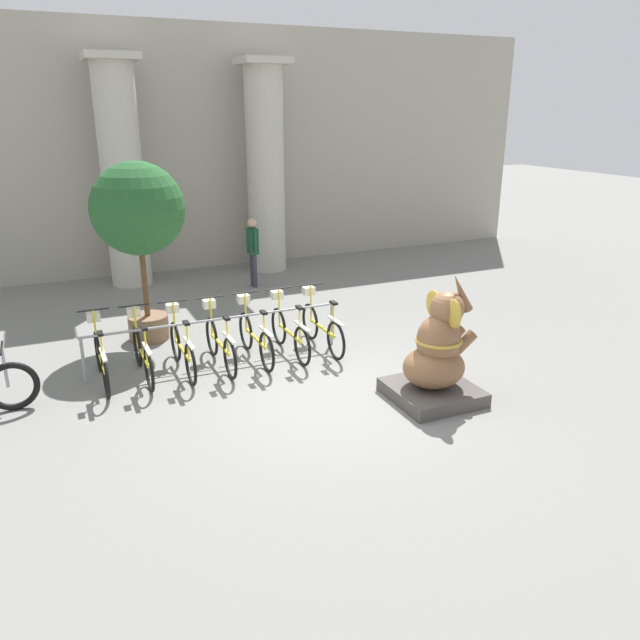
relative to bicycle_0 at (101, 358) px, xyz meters
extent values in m
plane|color=slate|center=(3.02, -1.88, -0.41)|extent=(60.00, 60.00, 0.00)
cube|color=#A39E8E|center=(3.02, 6.72, 2.59)|extent=(20.00, 0.20, 6.00)
cylinder|color=#BCB7A8|center=(1.29, 5.72, 2.09)|extent=(0.93, 0.93, 5.00)
cube|color=#BCB7A8|center=(1.29, 5.72, 4.67)|extent=(1.17, 1.17, 0.16)
cylinder|color=#BCB7A8|center=(4.76, 5.72, 2.09)|extent=(0.93, 0.93, 5.00)
cube|color=#BCB7A8|center=(4.76, 5.72, 4.67)|extent=(1.17, 1.17, 0.16)
cylinder|color=gray|center=(-0.25, 0.07, -0.03)|extent=(0.05, 0.05, 0.75)
cylinder|color=gray|center=(3.93, 0.07, -0.03)|extent=(0.05, 0.05, 0.75)
cylinder|color=gray|center=(1.84, 0.07, 0.34)|extent=(4.28, 0.04, 0.04)
torus|color=black|center=(0.00, 0.50, -0.07)|extent=(0.05, 0.67, 0.67)
torus|color=black|center=(0.00, -0.58, -0.07)|extent=(0.05, 0.67, 0.67)
cube|color=yellow|center=(0.00, -0.04, -0.02)|extent=(0.04, 0.99, 0.04)
cube|color=silver|center=(0.00, -0.58, 0.27)|extent=(0.06, 0.55, 0.03)
cylinder|color=yellow|center=(0.00, -0.48, 0.23)|extent=(0.03, 0.03, 0.62)
cube|color=black|center=(0.00, -0.48, 0.56)|extent=(0.08, 0.18, 0.04)
cylinder|color=yellow|center=(0.00, 0.46, 0.28)|extent=(0.03, 0.03, 0.71)
cylinder|color=black|center=(0.00, 0.46, 0.63)|extent=(0.48, 0.03, 0.03)
cube|color=silver|center=(0.00, 0.56, 0.49)|extent=(0.20, 0.16, 0.14)
torus|color=black|center=(0.61, 0.48, -0.07)|extent=(0.05, 0.67, 0.67)
torus|color=black|center=(0.61, -0.61, -0.07)|extent=(0.05, 0.67, 0.67)
cube|color=yellow|center=(0.61, -0.06, -0.02)|extent=(0.04, 0.99, 0.04)
cube|color=silver|center=(0.61, -0.61, 0.27)|extent=(0.06, 0.55, 0.03)
cylinder|color=yellow|center=(0.61, -0.51, 0.23)|extent=(0.03, 0.03, 0.62)
cube|color=black|center=(0.61, -0.51, 0.56)|extent=(0.08, 0.18, 0.04)
cylinder|color=yellow|center=(0.61, 0.44, 0.28)|extent=(0.03, 0.03, 0.71)
cylinder|color=black|center=(0.61, 0.44, 0.63)|extent=(0.48, 0.03, 0.03)
cube|color=silver|center=(0.61, 0.54, 0.49)|extent=(0.20, 0.16, 0.14)
torus|color=black|center=(1.23, 0.45, -0.07)|extent=(0.05, 0.67, 0.67)
torus|color=black|center=(1.23, -0.64, -0.07)|extent=(0.05, 0.67, 0.67)
cube|color=yellow|center=(1.23, -0.09, -0.02)|extent=(0.04, 0.99, 0.04)
cube|color=silver|center=(1.23, -0.64, 0.27)|extent=(0.06, 0.55, 0.03)
cylinder|color=yellow|center=(1.23, -0.54, 0.23)|extent=(0.03, 0.03, 0.62)
cube|color=black|center=(1.23, -0.54, 0.56)|extent=(0.08, 0.18, 0.04)
cylinder|color=yellow|center=(1.23, 0.41, 0.28)|extent=(0.03, 0.03, 0.71)
cylinder|color=black|center=(1.23, 0.41, 0.63)|extent=(0.48, 0.03, 0.03)
cube|color=silver|center=(1.23, 0.51, 0.49)|extent=(0.20, 0.16, 0.14)
torus|color=black|center=(1.84, 0.43, -0.07)|extent=(0.05, 0.67, 0.67)
torus|color=black|center=(1.84, -0.66, -0.07)|extent=(0.05, 0.67, 0.67)
cube|color=yellow|center=(1.84, -0.12, -0.02)|extent=(0.04, 0.99, 0.04)
cube|color=silver|center=(1.84, -0.66, 0.27)|extent=(0.06, 0.55, 0.03)
cylinder|color=yellow|center=(1.84, -0.56, 0.23)|extent=(0.03, 0.03, 0.62)
cube|color=black|center=(1.84, -0.56, 0.56)|extent=(0.08, 0.18, 0.04)
cylinder|color=yellow|center=(1.84, 0.39, 0.28)|extent=(0.03, 0.03, 0.71)
cylinder|color=black|center=(1.84, 0.39, 0.63)|extent=(0.48, 0.03, 0.03)
cube|color=silver|center=(1.84, 0.49, 0.49)|extent=(0.20, 0.16, 0.14)
torus|color=black|center=(2.46, 0.45, -0.07)|extent=(0.05, 0.67, 0.67)
torus|color=black|center=(2.46, -0.63, -0.07)|extent=(0.05, 0.67, 0.67)
cube|color=yellow|center=(2.46, -0.09, -0.02)|extent=(0.04, 0.99, 0.04)
cube|color=silver|center=(2.46, -0.63, 0.27)|extent=(0.06, 0.55, 0.03)
cylinder|color=yellow|center=(2.46, -0.53, 0.23)|extent=(0.03, 0.03, 0.62)
cube|color=black|center=(2.46, -0.53, 0.56)|extent=(0.08, 0.18, 0.04)
cylinder|color=yellow|center=(2.46, 0.41, 0.28)|extent=(0.03, 0.03, 0.71)
cylinder|color=black|center=(2.46, 0.41, 0.63)|extent=(0.48, 0.03, 0.03)
cube|color=silver|center=(2.46, 0.51, 0.49)|extent=(0.20, 0.16, 0.14)
torus|color=black|center=(3.07, 0.46, -0.07)|extent=(0.05, 0.67, 0.67)
torus|color=black|center=(3.07, -0.63, -0.07)|extent=(0.05, 0.67, 0.67)
cube|color=yellow|center=(3.07, -0.09, -0.02)|extent=(0.04, 0.99, 0.04)
cube|color=silver|center=(3.07, -0.63, 0.27)|extent=(0.06, 0.55, 0.03)
cylinder|color=yellow|center=(3.07, -0.53, 0.23)|extent=(0.03, 0.03, 0.62)
cube|color=black|center=(3.07, -0.53, 0.56)|extent=(0.08, 0.18, 0.04)
cylinder|color=yellow|center=(3.07, 0.42, 0.28)|extent=(0.03, 0.03, 0.71)
cylinder|color=black|center=(3.07, 0.42, 0.63)|extent=(0.48, 0.03, 0.03)
cube|color=silver|center=(3.07, 0.52, 0.49)|extent=(0.20, 0.16, 0.14)
torus|color=black|center=(3.68, 0.46, -0.07)|extent=(0.05, 0.67, 0.67)
torus|color=black|center=(3.68, -0.63, -0.07)|extent=(0.05, 0.67, 0.67)
cube|color=yellow|center=(3.68, -0.08, -0.02)|extent=(0.04, 0.99, 0.04)
cube|color=silver|center=(3.68, -0.63, 0.27)|extent=(0.06, 0.55, 0.03)
cylinder|color=yellow|center=(3.68, -0.53, 0.23)|extent=(0.03, 0.03, 0.62)
cube|color=black|center=(3.68, -0.53, 0.56)|extent=(0.08, 0.18, 0.04)
cylinder|color=yellow|center=(3.68, 0.42, 0.28)|extent=(0.03, 0.03, 0.71)
cylinder|color=black|center=(3.68, 0.42, 0.63)|extent=(0.48, 0.03, 0.03)
cube|color=silver|center=(3.68, 0.52, 0.49)|extent=(0.20, 0.16, 0.14)
cube|color=#4C4742|center=(4.31, -2.56, -0.31)|extent=(1.19, 1.19, 0.20)
ellipsoid|color=brown|center=(4.31, -2.56, 0.09)|extent=(0.92, 0.81, 0.60)
ellipsoid|color=brown|center=(4.37, -2.56, 0.50)|extent=(0.65, 0.60, 0.76)
sphere|color=brown|center=(4.48, -2.56, 0.96)|extent=(0.49, 0.49, 0.49)
ellipsoid|color=#B79333|center=(4.41, -2.31, 0.96)|extent=(0.08, 0.35, 0.41)
ellipsoid|color=#B79333|center=(4.41, -2.80, 0.96)|extent=(0.08, 0.35, 0.41)
cone|color=brown|center=(4.69, -2.56, 1.16)|extent=(0.41, 0.17, 0.61)
cylinder|color=brown|center=(4.67, -2.42, 0.41)|extent=(0.48, 0.16, 0.43)
cylinder|color=brown|center=(4.67, -2.69, 0.41)|extent=(0.48, 0.16, 0.43)
torus|color=#B79333|center=(4.37, -2.56, 0.50)|extent=(0.68, 0.68, 0.05)
torus|color=black|center=(-1.23, -0.45, -0.05)|extent=(0.72, 0.09, 0.72)
cylinder|color=#99999E|center=(-1.28, -0.45, 0.23)|extent=(0.04, 0.04, 0.56)
cylinder|color=black|center=(-1.28, -0.45, 0.53)|extent=(0.03, 0.55, 0.03)
cylinder|color=#383342|center=(3.88, 4.36, -0.01)|extent=(0.11, 0.11, 0.79)
cylinder|color=#383342|center=(3.88, 4.19, -0.01)|extent=(0.11, 0.11, 0.79)
cube|color=#19472D|center=(3.88, 4.28, 0.68)|extent=(0.20, 0.32, 0.59)
sphere|color=tan|center=(3.88, 4.28, 1.11)|extent=(0.21, 0.21, 0.21)
cylinder|color=#19472D|center=(3.88, 4.48, 0.71)|extent=(0.07, 0.07, 0.53)
cylinder|color=#19472D|center=(3.88, 4.08, 0.71)|extent=(0.07, 0.07, 0.53)
cylinder|color=brown|center=(0.99, 1.68, -0.18)|extent=(0.72, 0.72, 0.45)
cylinder|color=brown|center=(0.99, 1.68, 0.69)|extent=(0.10, 0.10, 1.29)
sphere|color=#235628|center=(0.99, 1.68, 1.98)|extent=(1.61, 1.61, 1.61)
camera|label=1|loc=(-0.57, -9.40, 3.62)|focal=35.00mm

